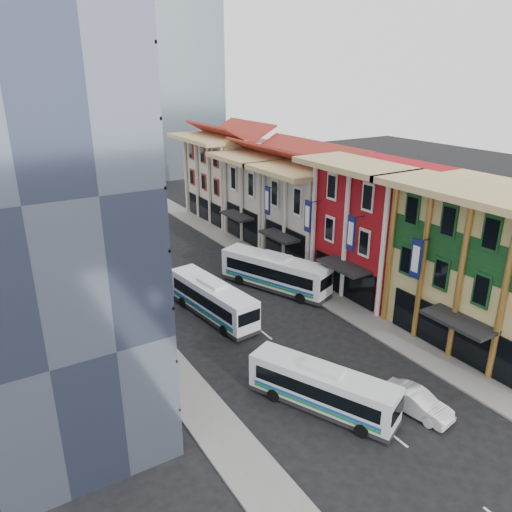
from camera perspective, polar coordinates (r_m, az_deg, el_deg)
ground at (r=31.31m, az=16.83°, el=-20.09°), size 200.00×200.00×0.00m
sidewalk_right at (r=50.05m, az=4.88°, el=-2.83°), size 3.00×90.00×0.15m
sidewalk_left at (r=43.11m, az=-13.86°, el=-7.49°), size 3.00×90.00×0.15m
shophouse_tan at (r=40.96m, az=25.82°, el=-1.46°), size 8.00×14.00×12.00m
shophouse_red at (r=47.91m, az=13.98°, el=3.08°), size 8.00×10.00×12.00m
shophouse_cream_near at (r=54.93m, az=6.91°, el=4.71°), size 8.00×9.00×10.00m
shophouse_cream_mid at (r=61.97m, az=1.75°, el=6.69°), size 8.00×9.00×10.00m
shophouse_cream_far at (r=70.65m, az=-2.97°, el=8.84°), size 8.00×12.00×11.00m
bus_left_near at (r=32.10m, az=7.55°, el=-14.65°), size 6.04×9.62×3.07m
bus_left_far at (r=42.63m, az=-4.99°, el=-4.87°), size 3.57×10.55×3.32m
bus_right at (r=47.61m, az=2.19°, el=-1.79°), size 6.65×11.37×3.59m
sedan_right at (r=33.47m, az=17.81°, el=-15.58°), size 2.38×4.77×1.50m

